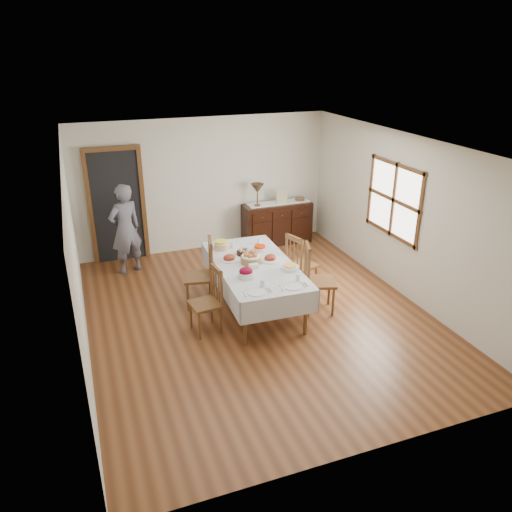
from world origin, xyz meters
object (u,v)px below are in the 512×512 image
object	(u,v)px
chair_left_near	(208,300)
table_lamp	(257,189)
chair_right_near	(316,278)
chair_right_far	(300,263)
person	(125,226)
chair_left_far	(202,273)
sideboard	(277,223)
dining_table	(254,269)

from	to	relation	value
chair_left_near	table_lamp	xyz separation A→B (m)	(1.81, 2.85, 0.71)
chair_right_near	table_lamp	size ratio (longest dim) A/B	2.41
chair_right_far	person	bearing A→B (deg)	37.56
chair_left_far	chair_right_far	bearing A→B (deg)	98.01
chair_left_near	table_lamp	size ratio (longest dim) A/B	2.13
sideboard	table_lamp	xyz separation A→B (m)	(-0.44, -0.03, 0.78)
sideboard	table_lamp	size ratio (longest dim) A/B	3.08
chair_right_near	sideboard	xyz separation A→B (m)	(0.55, 2.89, -0.13)
chair_right_near	chair_left_near	bearing A→B (deg)	108.14
chair_left_near	person	bearing A→B (deg)	-168.92
chair_left_far	chair_right_near	xyz separation A→B (m)	(1.59, -0.80, 0.01)
dining_table	chair_right_far	world-z (taller)	chair_right_far
chair_right_far	sideboard	bearing A→B (deg)	-31.01
dining_table	table_lamp	size ratio (longest dim) A/B	4.95
dining_table	table_lamp	bearing A→B (deg)	70.45
chair_right_near	sideboard	world-z (taller)	chair_right_near
dining_table	chair_right_near	size ratio (longest dim) A/B	2.06
person	dining_table	bearing A→B (deg)	104.64
sideboard	person	world-z (taller)	person
chair_right_near	chair_left_far	bearing A→B (deg)	81.88
dining_table	chair_right_near	world-z (taller)	chair_right_near
chair_left_near	chair_right_near	size ratio (longest dim) A/B	0.89
person	chair_left_near	bearing A→B (deg)	84.64
sideboard	table_lamp	world-z (taller)	table_lamp
chair_left_near	person	world-z (taller)	person
dining_table	chair_left_far	size ratio (longest dim) A/B	2.08
chair_right_far	sideboard	world-z (taller)	chair_right_far
person	table_lamp	distance (m)	2.69
dining_table	person	world-z (taller)	person
chair_right_near	person	world-z (taller)	person
chair_left_far	dining_table	bearing A→B (deg)	71.51
dining_table	sideboard	bearing A→B (deg)	62.42
dining_table	chair_left_far	bearing A→B (deg)	152.29
sideboard	table_lamp	distance (m)	0.90
chair_right_far	table_lamp	size ratio (longest dim) A/B	2.20
chair_left_far	sideboard	size ratio (longest dim) A/B	0.77
chair_right_far	table_lamp	bearing A→B (deg)	-19.63
chair_right_far	table_lamp	xyz separation A→B (m)	(0.06, 2.15, 0.69)
chair_left_far	chair_right_near	bearing A→B (deg)	74.44
dining_table	person	bearing A→B (deg)	130.56
sideboard	dining_table	bearing A→B (deg)	-119.51
dining_table	chair_right_near	distance (m)	0.95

